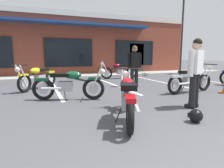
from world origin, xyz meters
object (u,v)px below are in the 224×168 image
object	(u,v)px
motorcycle_foreground_classic	(128,97)
motorcycle_blue_standard	(38,77)
person_in_black_shirt	(134,64)
parking_lot_lamp_post	(184,25)
motorcycle_green_cafe_racer	(191,79)
person_in_shorts_foreground	(195,69)
motorcycle_red_sportbike	(69,84)
helmet_on_pavement	(196,116)
motorcycle_black_cruiser	(119,70)

from	to	relation	value
motorcycle_foreground_classic	motorcycle_blue_standard	world-z (taller)	same
person_in_black_shirt	parking_lot_lamp_post	size ratio (longest dim) A/B	0.34
motorcycle_green_cafe_racer	person_in_shorts_foreground	bearing A→B (deg)	-132.03
motorcycle_red_sportbike	motorcycle_blue_standard	world-z (taller)	same
motorcycle_foreground_classic	helmet_on_pavement	distance (m)	1.35
person_in_black_shirt	helmet_on_pavement	xyz separation A→B (m)	(-0.93, -4.26, -0.82)
motorcycle_foreground_classic	person_in_shorts_foreground	size ratio (longest dim) A/B	1.19
motorcycle_red_sportbike	person_in_shorts_foreground	distance (m)	3.38
helmet_on_pavement	motorcycle_black_cruiser	bearing A→B (deg)	78.49
motorcycle_foreground_classic	parking_lot_lamp_post	bearing A→B (deg)	42.83
parking_lot_lamp_post	person_in_shorts_foreground	bearing A→B (deg)	-129.34
helmet_on_pavement	parking_lot_lamp_post	xyz separation A→B (m)	(6.08, 7.33, 3.08)
motorcycle_red_sportbike	helmet_on_pavement	world-z (taller)	motorcycle_red_sportbike
person_in_shorts_foreground	parking_lot_lamp_post	size ratio (longest dim) A/B	0.34
motorcycle_green_cafe_racer	person_in_black_shirt	xyz separation A→B (m)	(-1.23, 1.86, 0.49)
motorcycle_black_cruiser	parking_lot_lamp_post	bearing A→B (deg)	4.46
motorcycle_black_cruiser	person_in_shorts_foreground	xyz separation A→B (m)	(-0.67, -6.13, 0.49)
motorcycle_green_cafe_racer	helmet_on_pavement	world-z (taller)	motorcycle_green_cafe_racer
person_in_black_shirt	parking_lot_lamp_post	xyz separation A→B (m)	(5.14, 3.07, 2.26)
person_in_black_shirt	parking_lot_lamp_post	bearing A→B (deg)	30.82
motorcycle_red_sportbike	helmet_on_pavement	distance (m)	3.43
motorcycle_red_sportbike	motorcycle_green_cafe_racer	bearing A→B (deg)	-5.48
parking_lot_lamp_post	motorcycle_red_sportbike	bearing A→B (deg)	-150.57
motorcycle_blue_standard	person_in_shorts_foreground	distance (m)	5.50
parking_lot_lamp_post	person_in_black_shirt	bearing A→B (deg)	-149.18
helmet_on_pavement	parking_lot_lamp_post	distance (m)	10.01
motorcycle_foreground_classic	person_in_black_shirt	world-z (taller)	person_in_black_shirt
person_in_shorts_foreground	motorcycle_blue_standard	bearing A→B (deg)	130.14
motorcycle_red_sportbike	parking_lot_lamp_post	xyz separation A→B (m)	(8.03, 4.53, 2.75)
motorcycle_red_sportbike	motorcycle_green_cafe_racer	distance (m)	4.14
motorcycle_blue_standard	motorcycle_green_cafe_racer	size ratio (longest dim) A/B	0.83
motorcycle_black_cruiser	person_in_black_shirt	distance (m)	2.79
helmet_on_pavement	parking_lot_lamp_post	size ratio (longest dim) A/B	0.05
motorcycle_foreground_classic	person_in_black_shirt	size ratio (longest dim) A/B	1.19
motorcycle_foreground_classic	motorcycle_blue_standard	distance (m)	4.68
motorcycle_red_sportbike	person_in_black_shirt	xyz separation A→B (m)	(2.89, 1.46, 0.49)
motorcycle_black_cruiser	motorcycle_red_sportbike	bearing A→B (deg)	-128.98
motorcycle_red_sportbike	motorcycle_black_cruiser	xyz separation A→B (m)	(3.37, 4.17, 0.00)
motorcycle_black_cruiser	helmet_on_pavement	distance (m)	7.11
helmet_on_pavement	parking_lot_lamp_post	bearing A→B (deg)	50.32
motorcycle_black_cruiser	helmet_on_pavement	bearing A→B (deg)	-101.51
parking_lot_lamp_post	motorcycle_green_cafe_racer	bearing A→B (deg)	-128.44
motorcycle_blue_standard	person_in_shorts_foreground	world-z (taller)	person_in_shorts_foreground
helmet_on_pavement	motorcycle_blue_standard	bearing A→B (deg)	118.97
motorcycle_red_sportbike	motorcycle_black_cruiser	world-z (taller)	same
motorcycle_red_sportbike	motorcycle_green_cafe_racer	world-z (taller)	same
motorcycle_red_sportbike	parking_lot_lamp_post	size ratio (longest dim) A/B	0.41
motorcycle_green_cafe_racer	motorcycle_black_cruiser	bearing A→B (deg)	99.35
motorcycle_red_sportbike	motorcycle_blue_standard	xyz separation A→B (m)	(-0.82, 2.22, 0.00)
motorcycle_foreground_classic	motorcycle_green_cafe_racer	distance (m)	3.76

